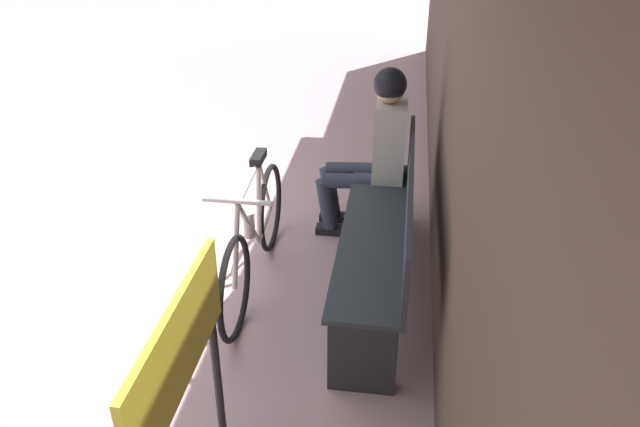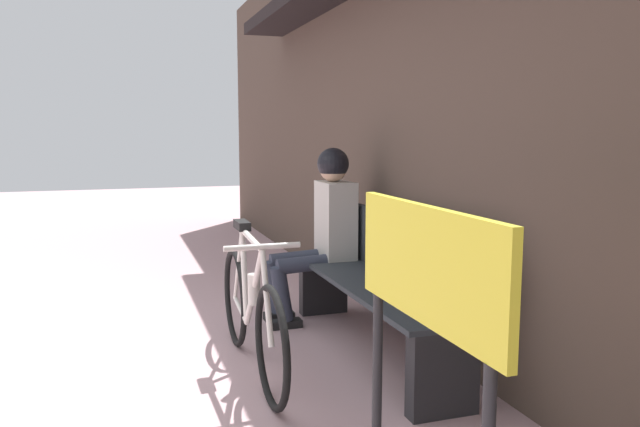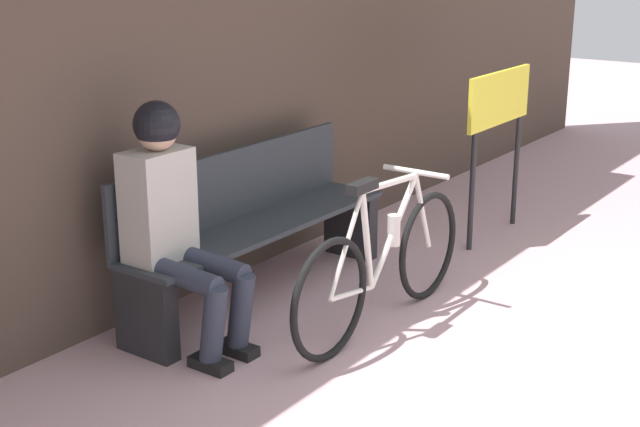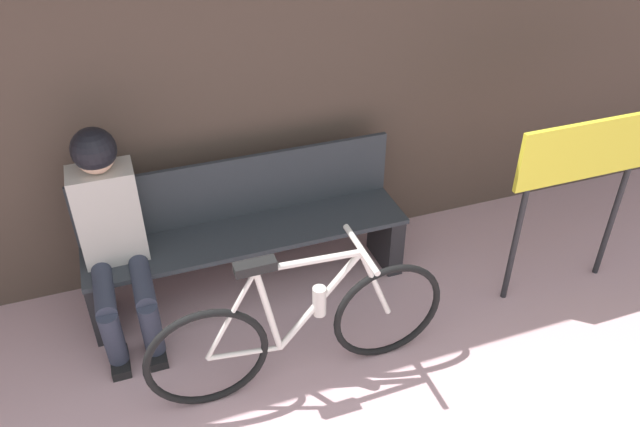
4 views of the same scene
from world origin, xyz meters
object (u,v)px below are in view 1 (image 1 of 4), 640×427
park_bench_near (385,233)px  bicycle (254,238)px  signboard (181,371)px  person_seated (376,142)px

park_bench_near → bicycle: 0.83m
park_bench_near → signboard: (1.82, -0.65, 0.46)m
bicycle → person_seated: (-0.83, 0.71, 0.37)m
park_bench_near → signboard: signboard is taller
person_seated → signboard: size_ratio=1.09×
person_seated → signboard: (2.58, -0.53, 0.15)m
bicycle → signboard: bearing=5.8°
park_bench_near → signboard: size_ratio=1.66×
person_seated → bicycle: bearing=-40.6°
person_seated → signboard: bearing=-11.7°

